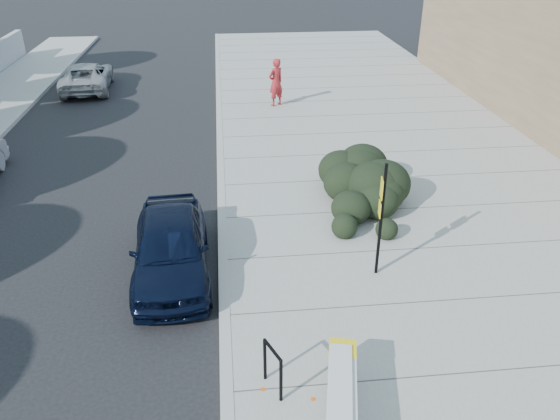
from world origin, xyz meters
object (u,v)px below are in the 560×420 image
(pedestrian, at_px, (276,82))
(sign_post, at_px, (381,214))
(bench, at_px, (342,394))
(bike_rack, at_px, (273,365))
(sedan_navy, at_px, (171,246))
(suv_silver, at_px, (87,76))

(pedestrian, bearing_deg, sign_post, 59.71)
(bench, xyz_separation_m, pedestrian, (0.63, 16.31, 0.44))
(bench, bearing_deg, pedestrian, 100.11)
(bench, distance_m, sign_post, 4.28)
(sign_post, bearing_deg, bike_rack, -120.31)
(sedan_navy, xyz_separation_m, suv_silver, (-4.90, 15.56, -0.08))
(sign_post, bearing_deg, sedan_navy, -179.55)
(bench, relative_size, suv_silver, 0.50)
(bike_rack, height_order, pedestrian, pedestrian)
(suv_silver, bearing_deg, bike_rack, 104.70)
(bench, bearing_deg, bike_rack, 156.10)
(pedestrian, bearing_deg, bike_rack, 49.37)
(bike_rack, relative_size, suv_silver, 0.19)
(bike_rack, distance_m, sedan_navy, 4.27)
(sign_post, xyz_separation_m, sedan_navy, (-4.48, 0.68, -0.93))
(suv_silver, bearing_deg, pedestrian, 151.08)
(suv_silver, xyz_separation_m, pedestrian, (8.42, -3.80, 0.50))
(bench, distance_m, pedestrian, 16.32)
(sedan_navy, bearing_deg, pedestrian, 70.12)
(sign_post, relative_size, pedestrian, 1.35)
(bench, xyz_separation_m, sedan_navy, (-2.89, 4.54, 0.02))
(bike_rack, distance_m, pedestrian, 15.67)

